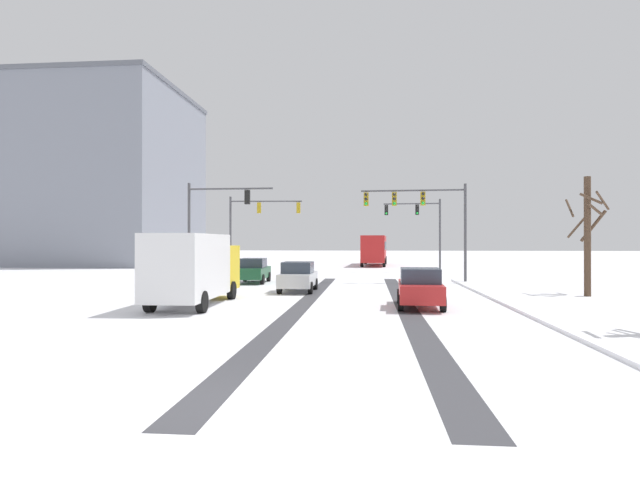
% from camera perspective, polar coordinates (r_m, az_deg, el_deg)
% --- Properties ---
extents(ground_plane, '(300.00, 300.00, 0.00)m').
position_cam_1_polar(ground_plane, '(9.20, -12.12, -17.26)').
color(ground_plane, white).
extents(wheel_track_left_lane, '(0.78, 30.68, 0.01)m').
position_cam_1_polar(wheel_track_left_lane, '(22.67, -1.75, -7.03)').
color(wheel_track_left_lane, '#424247').
rests_on(wheel_track_left_lane, ground).
extents(wheel_track_right_lane, '(0.84, 30.68, 0.01)m').
position_cam_1_polar(wheel_track_right_lane, '(22.55, 9.33, -7.07)').
color(wheel_track_right_lane, '#424247').
rests_on(wheel_track_right_lane, ground).
extents(sidewalk_kerb_right, '(4.00, 30.68, 0.12)m').
position_cam_1_polar(sidewalk_kerb_right, '(22.46, 25.55, -6.94)').
color(sidewalk_kerb_right, white).
rests_on(sidewalk_kerb_right, ground).
extents(traffic_signal_near_left, '(5.59, 0.38, 6.50)m').
position_cam_1_polar(traffic_signal_near_left, '(33.85, -11.90, 2.68)').
color(traffic_signal_near_left, '#47474C').
rests_on(traffic_signal_near_left, ground).
extents(traffic_signal_near_right, '(6.88, 0.56, 6.50)m').
position_cam_1_polar(traffic_signal_near_right, '(34.64, 11.28, 3.30)').
color(traffic_signal_near_right, '#47474C').
rests_on(traffic_signal_near_right, ground).
extents(traffic_signal_far_left, '(6.10, 0.76, 6.50)m').
position_cam_1_polar(traffic_signal_far_left, '(43.54, -7.15, 2.36)').
color(traffic_signal_far_left, '#47474C').
rests_on(traffic_signal_far_left, ground).
extents(traffic_signal_far_right, '(5.04, 0.54, 6.50)m').
position_cam_1_polar(traffic_signal_far_right, '(46.63, 11.04, 2.13)').
color(traffic_signal_far_right, '#47474C').
rests_on(traffic_signal_far_right, ground).
extents(car_dark_green_lead, '(1.95, 4.16, 1.62)m').
position_cam_1_polar(car_dark_green_lead, '(34.16, -7.39, -3.36)').
color(car_dark_green_lead, '#194C2D').
rests_on(car_dark_green_lead, ground).
extents(car_silver_second, '(1.84, 4.10, 1.62)m').
position_cam_1_polar(car_silver_second, '(27.95, -2.44, -4.07)').
color(car_silver_second, '#B7BABF').
rests_on(car_silver_second, ground).
extents(car_red_third, '(1.97, 4.17, 1.62)m').
position_cam_1_polar(car_red_third, '(21.63, 11.01, -5.20)').
color(car_red_third, red).
rests_on(car_red_third, ground).
extents(bus_oncoming, '(3.07, 11.11, 3.38)m').
position_cam_1_polar(bus_oncoming, '(59.24, 6.04, -0.89)').
color(bus_oncoming, '#B21E1E').
rests_on(bus_oncoming, ground).
extents(box_truck_delivery, '(2.45, 7.45, 3.02)m').
position_cam_1_polar(box_truck_delivery, '(22.60, -13.66, -2.90)').
color(box_truck_delivery, yellow).
rests_on(box_truck_delivery, ground).
extents(bare_tree_sidewalk_mid, '(2.05, 2.03, 5.94)m').
position_cam_1_polar(bare_tree_sidewalk_mid, '(28.79, 27.50, 0.77)').
color(bare_tree_sidewalk_mid, '#4C3828').
rests_on(bare_tree_sidewalk_mid, ground).
extents(office_building_far_left_block, '(21.98, 20.73, 21.10)m').
position_cam_1_polar(office_building_far_left_block, '(69.42, -23.77, 6.31)').
color(office_building_far_left_block, gray).
rests_on(office_building_far_left_block, ground).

